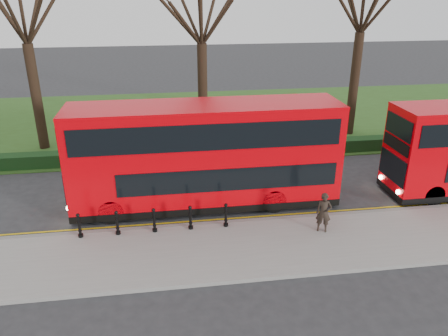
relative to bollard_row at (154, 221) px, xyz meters
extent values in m
plane|color=#28282B|center=(1.16, 1.35, -0.65)|extent=(120.00, 120.00, 0.00)
cube|color=gray|center=(1.16, -1.65, -0.57)|extent=(60.00, 4.00, 0.15)
cube|color=slate|center=(1.16, 0.35, -0.57)|extent=(60.00, 0.25, 0.16)
cube|color=#2D4D19|center=(1.16, 16.35, -0.62)|extent=(60.00, 18.00, 0.06)
cube|color=black|center=(1.16, 8.15, -0.25)|extent=(60.00, 0.90, 0.80)
cube|color=yellow|center=(1.16, 0.65, -0.64)|extent=(60.00, 0.10, 0.01)
cube|color=yellow|center=(1.16, 0.85, -0.64)|extent=(60.00, 0.10, 0.01)
cylinder|color=black|center=(-6.84, 11.35, 2.54)|extent=(0.60, 0.60, 6.37)
cylinder|color=black|center=(3.16, 11.35, 2.45)|extent=(0.60, 0.60, 6.20)
cylinder|color=black|center=(13.16, 11.35, 2.70)|extent=(0.60, 0.60, 6.71)
cylinder|color=black|center=(-2.94, 0.00, 0.00)|extent=(0.15, 0.15, 1.00)
cylinder|color=black|center=(-1.47, 0.00, 0.00)|extent=(0.15, 0.15, 1.00)
cylinder|color=black|center=(0.00, 0.00, 0.00)|extent=(0.15, 0.15, 1.00)
cylinder|color=black|center=(1.47, 0.00, 0.00)|extent=(0.15, 0.15, 1.00)
cylinder|color=black|center=(2.94, 0.00, 0.00)|extent=(0.15, 0.15, 1.00)
cube|color=#D30008|center=(2.38, 2.42, 1.91)|extent=(11.86, 2.69, 4.37)
cube|color=black|center=(2.38, 2.42, -0.33)|extent=(11.88, 2.71, 0.32)
cube|color=black|center=(3.24, 1.06, 1.13)|extent=(9.49, 0.04, 1.02)
cube|color=black|center=(2.38, 1.06, 3.07)|extent=(11.21, 0.04, 1.13)
cube|color=black|center=(-3.57, 2.42, 2.26)|extent=(0.06, 2.37, 0.59)
cylinder|color=black|center=(-1.82, 1.23, -0.11)|extent=(1.08, 0.32, 1.08)
cylinder|color=black|center=(-1.82, 3.60, -0.11)|extent=(1.08, 0.32, 1.08)
cylinder|color=black|center=(5.29, 1.23, -0.11)|extent=(1.08, 0.32, 1.08)
cylinder|color=black|center=(5.29, 3.60, -0.11)|extent=(1.08, 0.32, 1.08)
cube|color=black|center=(11.15, 1.90, 2.03)|extent=(0.06, 2.19, 0.55)
cylinder|color=black|center=(12.76, 0.81, -0.15)|extent=(0.99, 0.30, 0.99)
cylinder|color=black|center=(12.76, 3.00, -0.15)|extent=(0.99, 0.30, 0.99)
imported|color=black|center=(6.79, -0.94, 0.34)|extent=(0.71, 0.59, 1.67)
camera|label=1|loc=(0.58, -15.69, 8.80)|focal=35.00mm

